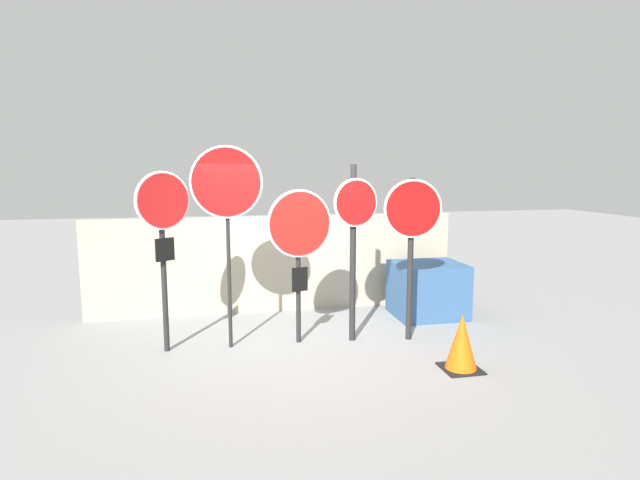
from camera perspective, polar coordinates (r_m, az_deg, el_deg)
name	(u,v)px	position (r m, az deg, el deg)	size (l,w,h in m)	color
ground_plane	(293,347)	(7.05, -3.13, -12.08)	(40.00, 40.00, 0.00)	gray
fence_back	(276,264)	(8.59, -5.01, -2.73)	(6.26, 0.12, 1.64)	#A89E89
stop_sign_0	(163,224)	(6.78, -17.48, 1.76)	(0.65, 0.43, 2.41)	black
stop_sign_1	(227,193)	(6.67, -10.64, 5.33)	(0.95, 0.17, 2.74)	black
stop_sign_2	(299,235)	(6.82, -2.37, 0.63)	(0.91, 0.24, 2.16)	black
stop_sign_3	(354,228)	(6.92, 3.95, 1.34)	(0.66, 0.21, 2.50)	black
stop_sign_4	(412,227)	(7.05, 10.48, 1.50)	(0.81, 0.18, 2.31)	black
traffic_cone_0	(462,343)	(6.42, 15.88, -11.21)	(0.46, 0.46, 0.69)	black
storage_crate	(428,290)	(8.53, 12.19, -5.56)	(1.13, 0.97, 0.89)	#335684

